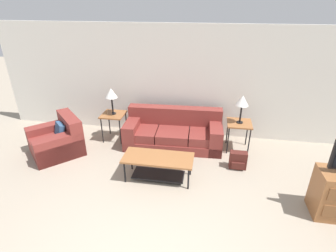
{
  "coord_description": "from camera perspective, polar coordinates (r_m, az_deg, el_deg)",
  "views": [
    {
      "loc": [
        0.66,
        -1.77,
        3.05
      ],
      "look_at": [
        -0.12,
        2.8,
        0.8
      ],
      "focal_mm": 28.0,
      "sensor_mm": 36.0,
      "label": 1
    }
  ],
  "objects": [
    {
      "name": "wall_back",
      "position": [
        6.21,
        3.23,
        9.49
      ],
      "size": [
        9.08,
        0.06,
        2.6
      ],
      "color": "silver",
      "rests_on": "ground_plane"
    },
    {
      "name": "couch",
      "position": [
        5.98,
        1.22,
        -1.52
      ],
      "size": [
        2.19,
        0.99,
        0.82
      ],
      "color": "maroon",
      "rests_on": "ground_plane"
    },
    {
      "name": "armchair",
      "position": [
        6.17,
        -22.86,
        -2.94
      ],
      "size": [
        1.37,
        1.37,
        0.8
      ],
      "color": "maroon",
      "rests_on": "ground_plane"
    },
    {
      "name": "coffee_table",
      "position": [
        4.85,
        -2.15,
        -8.0
      ],
      "size": [
        1.28,
        0.54,
        0.47
      ],
      "color": "#935B33",
      "rests_on": "ground_plane"
    },
    {
      "name": "side_table_left",
      "position": [
        6.23,
        -11.79,
        2.01
      ],
      "size": [
        0.52,
        0.53,
        0.65
      ],
      "color": "#935B33",
      "rests_on": "ground_plane"
    },
    {
      "name": "side_table_right",
      "position": [
        5.88,
        15.23,
        0.1
      ],
      "size": [
        0.52,
        0.53,
        0.65
      ],
      "color": "#935B33",
      "rests_on": "ground_plane"
    },
    {
      "name": "table_lamp_left",
      "position": [
        6.03,
        -12.26,
        6.88
      ],
      "size": [
        0.27,
        0.27,
        0.62
      ],
      "color": "black",
      "rests_on": "side_table_left"
    },
    {
      "name": "table_lamp_right",
      "position": [
        5.66,
        15.88,
        5.21
      ],
      "size": [
        0.27,
        0.27,
        0.62
      ],
      "color": "black",
      "rests_on": "side_table_right"
    },
    {
      "name": "backpack",
      "position": [
        5.41,
        14.98,
        -7.26
      ],
      "size": [
        0.33,
        0.24,
        0.36
      ],
      "color": "#4C1E19",
      "rests_on": "ground_plane"
    },
    {
      "name": "picture_frame",
      "position": [
        6.13,
        -12.57,
        2.9
      ],
      "size": [
        0.1,
        0.04,
        0.13
      ],
      "color": "#4C3828",
      "rests_on": "side_table_left"
    }
  ]
}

